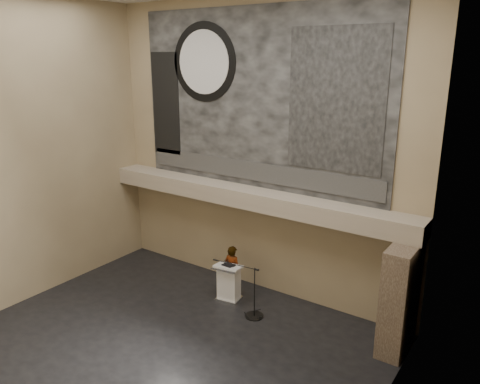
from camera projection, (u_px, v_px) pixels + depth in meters
The scene contains 19 objects.
floor at pixel (166, 346), 11.52m from camera, with size 10.00×10.00×0.00m, color black.
wall_back at pixel (256, 151), 13.48m from camera, with size 10.00×0.02×8.50m, color #857254.
wall_left at pixel (28, 154), 13.06m from camera, with size 0.02×8.00×8.50m, color #857254.
wall_right at pixel (381, 225), 7.59m from camera, with size 0.02×8.00×8.50m, color #857254.
soffit at pixel (248, 197), 13.53m from camera, with size 10.00×0.80×0.50m, color gray.
sprinkler_left at pixel (204, 198), 14.45m from camera, with size 0.04×0.04×0.06m, color #B2893D.
sprinkler_right at pixel (306, 219), 12.53m from camera, with size 0.04×0.04×0.06m, color #B2893D.
banner at pixel (256, 100), 13.05m from camera, with size 8.00×0.05×5.00m, color black.
banner_text_strip at pixel (254, 171), 13.60m from camera, with size 7.76×0.02×0.55m, color #2F2F2F.
banner_clock_rim at pixel (204, 62), 13.72m from camera, with size 2.30×2.30×0.02m, color black.
banner_clock_face at pixel (203, 62), 13.71m from camera, with size 1.84×1.84×0.02m, color silver.
banner_building_print at pixel (335, 101), 11.68m from camera, with size 2.60×0.02×3.60m, color black.
banner_brick_print at pixel (166, 104), 14.96m from camera, with size 1.10×0.02×3.20m, color black.
stone_pier at pixel (400, 299), 11.09m from camera, with size 0.60×1.40×2.70m, color #47372B.
lectern at pixel (229, 283), 13.57m from camera, with size 0.83×0.64×1.14m.
binder at pixel (228, 265), 13.39m from camera, with size 0.33×0.26×0.04m, color black.
papers at pixel (225, 264), 13.48m from camera, with size 0.18×0.26×0.01m, color silver.
speaker_person at pixel (233, 270), 13.88m from camera, with size 0.56×0.37×1.53m, color silver.
mic_stand at pixel (253, 309), 12.81m from camera, with size 1.55×0.52×1.46m.
Camera 1 is at (7.19, -7.17, 6.89)m, focal length 35.00 mm.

